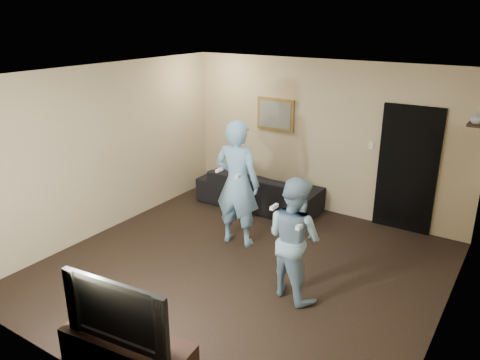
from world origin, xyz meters
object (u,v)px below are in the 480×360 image
Objects in this scene: tv_console at (128,358)px; television at (123,307)px; wii_player_left at (237,184)px; sofa at (259,189)px; wii_player_right at (294,238)px.

tv_console is 0.55m from television.
wii_player_left is (-0.72, 2.93, 0.14)m from television.
sofa is 1.97× the size of television.
television is 0.59× the size of wii_player_left.
television is at bearing -106.19° from wii_player_right.
tv_console is 1.17× the size of television.
tv_console is at bearing 173.60° from television.
wii_player_right is at bearing -30.63° from wii_player_left.
sofa is at bearing 98.75° from tv_console.
wii_player_right is at bearing 67.41° from television.
wii_player_left is at bearing 97.35° from tv_console.
wii_player_right is at bearing 67.41° from tv_console.
sofa is 4.50m from television.
tv_console is at bearing 103.63° from sofa.
wii_player_left is (-0.72, 2.93, 0.70)m from tv_console.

